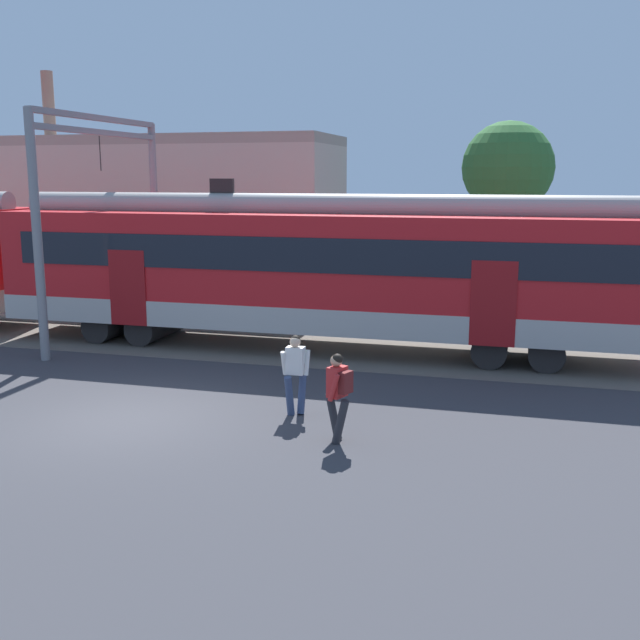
# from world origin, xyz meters

# --- Properties ---
(ground_plane) EXTENTS (160.00, 160.00, 0.00)m
(ground_plane) POSITION_xyz_m (0.00, 0.00, 0.00)
(ground_plane) COLOR #38383D
(pedestrian_white) EXTENTS (0.53, 0.63, 1.67)m
(pedestrian_white) POSITION_xyz_m (3.19, 1.20, 0.99)
(pedestrian_white) COLOR navy
(pedestrian_white) RESTS_ON ground
(pedestrian_red) EXTENTS (0.58, 0.64, 1.67)m
(pedestrian_red) POSITION_xyz_m (4.41, -0.15, 0.99)
(pedestrian_red) COLOR #28282D
(pedestrian_red) RESTS_ON ground
(catenary_gantry) EXTENTS (0.24, 6.64, 6.53)m
(catenary_gantry) POSITION_xyz_m (-4.60, 7.05, 4.31)
(catenary_gantry) COLOR gray
(catenary_gantry) RESTS_ON ground
(background_building) EXTENTS (15.74, 5.00, 9.20)m
(background_building) POSITION_xyz_m (-7.82, 16.14, 3.21)
(background_building) COLOR #B2A899
(background_building) RESTS_ON ground
(street_tree_right) EXTENTS (3.62, 3.62, 6.94)m
(street_tree_right) POSITION_xyz_m (6.71, 18.21, 5.10)
(street_tree_right) COLOR brown
(street_tree_right) RESTS_ON ground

